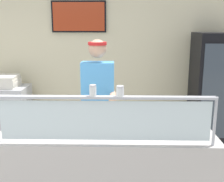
{
  "coord_description": "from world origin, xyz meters",
  "views": [
    {
      "loc": [
        1.11,
        -2.17,
        1.93
      ],
      "look_at": [
        1.05,
        0.4,
        1.33
      ],
      "focal_mm": 45.93,
      "sensor_mm": 36.0,
      "label": 1
    }
  ],
  "objects_px": {
    "pizza_server": "(74,125)",
    "pizza_tray": "(79,126)",
    "parmesan_shaker": "(93,91)",
    "pepper_flake_shaker": "(120,92)",
    "worker_figure": "(98,103)",
    "pizza_box_stack": "(4,81)",
    "drink_fridge": "(213,90)"
  },
  "relations": [
    {
      "from": "pizza_server",
      "to": "pizza_tray",
      "type": "bearing_deg",
      "value": 15.96
    },
    {
      "from": "parmesan_shaker",
      "to": "pepper_flake_shaker",
      "type": "bearing_deg",
      "value": 0.0
    },
    {
      "from": "pizza_server",
      "to": "worker_figure",
      "type": "height_order",
      "value": "worker_figure"
    },
    {
      "from": "pizza_box_stack",
      "to": "drink_fridge",
      "type": "bearing_deg",
      "value": 0.75
    },
    {
      "from": "pizza_box_stack",
      "to": "parmesan_shaker",
      "type": "bearing_deg",
      "value": -53.82
    },
    {
      "from": "pizza_server",
      "to": "parmesan_shaker",
      "type": "xyz_separation_m",
      "value": [
        0.22,
        -0.36,
        0.42
      ]
    },
    {
      "from": "pizza_tray",
      "to": "worker_figure",
      "type": "distance_m",
      "value": 0.7
    },
    {
      "from": "parmesan_shaker",
      "to": "pizza_box_stack",
      "type": "xyz_separation_m",
      "value": [
        -1.62,
        2.22,
        -0.37
      ]
    },
    {
      "from": "worker_figure",
      "to": "drink_fridge",
      "type": "distance_m",
      "value": 2.12
    },
    {
      "from": "drink_fridge",
      "to": "pepper_flake_shaker",
      "type": "bearing_deg",
      "value": -123.41
    },
    {
      "from": "pizza_server",
      "to": "drink_fridge",
      "type": "height_order",
      "value": "drink_fridge"
    },
    {
      "from": "pizza_tray",
      "to": "pepper_flake_shaker",
      "type": "xyz_separation_m",
      "value": [
        0.39,
        -0.38,
        0.44
      ]
    },
    {
      "from": "pizza_tray",
      "to": "pizza_box_stack",
      "type": "bearing_deg",
      "value": 128.24
    },
    {
      "from": "pizza_server",
      "to": "worker_figure",
      "type": "relative_size",
      "value": 0.16
    },
    {
      "from": "pizza_tray",
      "to": "worker_figure",
      "type": "height_order",
      "value": "worker_figure"
    },
    {
      "from": "pizza_server",
      "to": "pizza_box_stack",
      "type": "distance_m",
      "value": 2.33
    },
    {
      "from": "pizza_tray",
      "to": "worker_figure",
      "type": "xyz_separation_m",
      "value": [
        0.14,
        0.68,
        0.04
      ]
    },
    {
      "from": "worker_figure",
      "to": "pizza_box_stack",
      "type": "bearing_deg",
      "value": 143.92
    },
    {
      "from": "pepper_flake_shaker",
      "to": "drink_fridge",
      "type": "relative_size",
      "value": 0.05
    },
    {
      "from": "pizza_tray",
      "to": "pepper_flake_shaker",
      "type": "height_order",
      "value": "pepper_flake_shaker"
    },
    {
      "from": "parmesan_shaker",
      "to": "worker_figure",
      "type": "relative_size",
      "value": 0.05
    },
    {
      "from": "parmesan_shaker",
      "to": "pizza_box_stack",
      "type": "bearing_deg",
      "value": 126.18
    },
    {
      "from": "worker_figure",
      "to": "pizza_tray",
      "type": "bearing_deg",
      "value": -101.35
    },
    {
      "from": "parmesan_shaker",
      "to": "drink_fridge",
      "type": "height_order",
      "value": "drink_fridge"
    },
    {
      "from": "pizza_box_stack",
      "to": "pizza_server",
      "type": "bearing_deg",
      "value": -52.98
    },
    {
      "from": "parmesan_shaker",
      "to": "drink_fridge",
      "type": "distance_m",
      "value": 2.88
    },
    {
      "from": "pizza_server",
      "to": "pepper_flake_shaker",
      "type": "bearing_deg",
      "value": -45.96
    },
    {
      "from": "pizza_tray",
      "to": "pizza_server",
      "type": "bearing_deg",
      "value": -157.28
    },
    {
      "from": "pepper_flake_shaker",
      "to": "pizza_tray",
      "type": "bearing_deg",
      "value": 135.96
    },
    {
      "from": "pizza_server",
      "to": "pizza_box_stack",
      "type": "bearing_deg",
      "value": 120.26
    },
    {
      "from": "pizza_server",
      "to": "drink_fridge",
      "type": "bearing_deg",
      "value": 37.89
    },
    {
      "from": "pizza_tray",
      "to": "pizza_box_stack",
      "type": "xyz_separation_m",
      "value": [
        -1.45,
        1.84,
        0.07
      ]
    }
  ]
}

